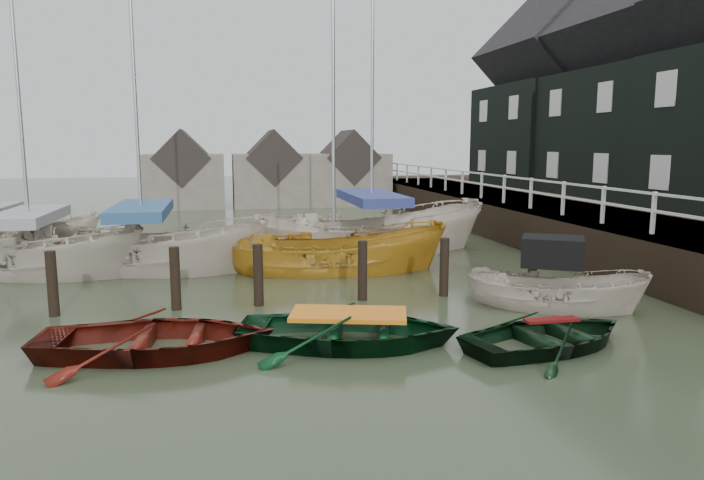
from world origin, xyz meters
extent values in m
plane|color=#323A25|center=(0.00, 0.00, 0.00)|extent=(120.00, 120.00, 0.00)
cube|color=black|center=(9.50, 10.00, 1.40)|extent=(3.00, 32.00, 0.20)
cube|color=silver|center=(8.00, 10.00, 2.45)|extent=(0.06, 32.00, 0.06)
cube|color=silver|center=(8.00, 10.00, 2.05)|extent=(0.06, 32.00, 0.06)
cube|color=black|center=(15.00, 10.00, 0.00)|extent=(14.00, 38.00, 1.50)
cube|color=black|center=(15.00, 12.00, 4.00)|extent=(6.00, 7.00, 5.00)
cube|color=black|center=(15.00, 12.00, 8.25)|extent=(6.11, 7.14, 6.11)
cube|color=black|center=(15.00, 19.00, 4.00)|extent=(6.40, 7.00, 5.00)
cube|color=black|center=(15.00, 19.00, 8.25)|extent=(6.52, 7.14, 6.52)
cylinder|color=black|center=(-5.50, 3.00, 0.50)|extent=(0.22, 0.22, 1.80)
cylinder|color=black|center=(-3.00, 3.00, 0.50)|extent=(0.22, 0.22, 1.80)
cylinder|color=black|center=(-1.20, 3.00, 0.50)|extent=(0.22, 0.22, 1.80)
cylinder|color=black|center=(1.20, 3.00, 0.50)|extent=(0.22, 0.22, 1.80)
cylinder|color=black|center=(3.20, 3.00, 0.50)|extent=(0.22, 0.22, 1.80)
cylinder|color=black|center=(5.50, 3.00, 0.50)|extent=(0.22, 0.22, 1.80)
cube|color=#665B51|center=(-4.00, 26.00, 1.50)|extent=(4.50, 4.00, 3.00)
cube|color=#282321|center=(-4.00, 26.00, 2.80)|extent=(3.18, 4.08, 3.18)
cube|color=#665B51|center=(1.00, 26.00, 1.50)|extent=(4.50, 4.00, 3.00)
cube|color=#282321|center=(1.00, 26.00, 2.80)|extent=(3.18, 4.08, 3.18)
cube|color=#665B51|center=(5.50, 26.00, 1.50)|extent=(4.50, 4.00, 3.00)
cube|color=#282321|center=(5.50, 26.00, 2.80)|extent=(3.18, 4.08, 3.18)
imported|color=#4E120B|center=(-3.13, 0.06, 0.00)|extent=(4.33, 3.28, 0.84)
imported|color=black|center=(0.22, -0.17, 0.00)|extent=(4.62, 3.83, 0.83)
imported|color=black|center=(3.75, -1.04, 0.00)|extent=(3.92, 3.22, 0.71)
imported|color=#C0B3A4|center=(5.20, 1.38, 0.00)|extent=(4.09, 3.19, 1.50)
cube|color=black|center=(5.20, 1.58, 1.25)|extent=(1.63, 1.51, 0.65)
imported|color=beige|center=(-7.23, 7.90, 0.00)|extent=(7.46, 5.21, 2.70)
cylinder|color=#B2B2B7|center=(-7.23, 7.90, 6.18)|extent=(0.10, 0.10, 9.38)
cube|color=gray|center=(-7.23, 7.90, 1.61)|extent=(4.08, 2.82, 0.30)
imported|color=beige|center=(-4.22, 7.86, 0.00)|extent=(8.04, 5.18, 2.91)
cylinder|color=#B2B2B7|center=(-4.22, 7.86, 6.03)|extent=(0.10, 0.10, 8.86)
cube|color=#2A507F|center=(-4.22, 7.86, 1.72)|extent=(4.40, 2.80, 0.30)
imported|color=#B88322|center=(1.17, 6.59, 0.00)|extent=(6.78, 3.29, 2.51)
cylinder|color=#B2B2B7|center=(1.17, 6.59, 5.12)|extent=(0.10, 0.10, 7.47)
imported|color=beige|center=(2.97, 9.41, 0.00)|extent=(8.16, 3.39, 3.10)
cylinder|color=#B2B2B7|center=(2.97, 9.41, 6.40)|extent=(0.10, 0.10, 9.39)
cube|color=navy|center=(2.97, 9.41, 1.83)|extent=(4.48, 1.81, 0.30)
camera|label=1|loc=(-1.96, -10.90, 3.63)|focal=32.00mm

